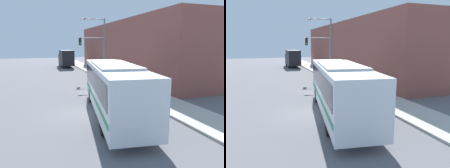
{
  "view_description": "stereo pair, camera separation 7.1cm",
  "coord_description": "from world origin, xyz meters",
  "views": [
    {
      "loc": [
        -3.23,
        -13.38,
        4.47
      ],
      "look_at": [
        2.34,
        2.18,
        1.42
      ],
      "focal_mm": 35.0,
      "sensor_mm": 36.0,
      "label": 1
    },
    {
      "loc": [
        -3.17,
        -13.4,
        4.47
      ],
      "look_at": [
        2.34,
        2.18,
        1.42
      ],
      "focal_mm": 35.0,
      "sensor_mm": 36.0,
      "label": 2
    }
  ],
  "objects": [
    {
      "name": "pedestrian_mid_block",
      "position": [
        6.62,
        4.33,
        0.97
      ],
      "size": [
        0.34,
        0.34,
        1.62
      ],
      "color": "#23283D",
      "rests_on": "sidewalk"
    },
    {
      "name": "fire_hydrant",
      "position": [
        5.1,
        3.9,
        0.54
      ],
      "size": [
        0.21,
        0.29,
        0.78
      ],
      "color": "red",
      "rests_on": "sidewalk"
    },
    {
      "name": "pedestrian_near_corner",
      "position": [
        6.36,
        9.59,
        1.03
      ],
      "size": [
        0.34,
        0.34,
        1.73
      ],
      "color": "slate",
      "rests_on": "sidewalk"
    },
    {
      "name": "parking_meter",
      "position": [
        5.1,
        7.34,
        0.95
      ],
      "size": [
        0.14,
        0.14,
        1.18
      ],
      "color": "slate",
      "rests_on": "sidewalk"
    },
    {
      "name": "street_lamp",
      "position": [
        4.93,
        13.36,
        4.6
      ],
      "size": [
        3.09,
        0.28,
        7.43
      ],
      "color": "slate",
      "rests_on": "sidewalk"
    },
    {
      "name": "ground_plane",
      "position": [
        0.0,
        0.0,
        0.0
      ],
      "size": [
        120.0,
        120.0,
        0.0
      ],
      "primitive_type": "plane",
      "color": "slate"
    },
    {
      "name": "traffic_light_pole",
      "position": [
        4.12,
        13.52,
        3.72
      ],
      "size": [
        3.28,
        0.35,
        5.19
      ],
      "color": "slate",
      "rests_on": "sidewalk"
    },
    {
      "name": "city_bus",
      "position": [
        1.34,
        -0.82,
        1.91
      ],
      "size": [
        4.07,
        11.1,
        3.29
      ],
      "rotation": [
        0.0,
        0.0,
        -0.15
      ],
      "color": "silver",
      "rests_on": "ground_plane"
    },
    {
      "name": "sidewalk",
      "position": [
        5.99,
        20.0,
        0.07
      ],
      "size": [
        2.97,
        70.0,
        0.15
      ],
      "color": "#B7B2A8",
      "rests_on": "ground_plane"
    },
    {
      "name": "building_facade",
      "position": [
        10.47,
        17.86,
        3.75
      ],
      "size": [
        6.0,
        33.73,
        7.5
      ],
      "color": "brown",
      "rests_on": "ground_plane"
    },
    {
      "name": "delivery_truck",
      "position": [
        2.68,
        29.74,
        1.75
      ],
      "size": [
        2.21,
        7.09,
        3.25
      ],
      "color": "black",
      "rests_on": "ground_plane"
    }
  ]
}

